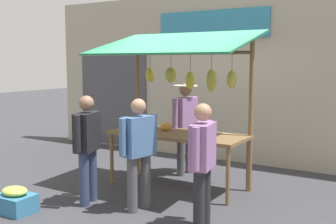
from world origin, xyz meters
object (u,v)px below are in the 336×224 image
object	(u,v)px
shopper_in_grey_tee	(202,159)
shopper_with_ponytail	(139,147)
produce_crate_side	(15,201)
vendor_with_sunhat	(185,121)
market_stall	(178,91)
shopper_in_striped_shirt	(87,143)

from	to	relation	value
shopper_in_grey_tee	shopper_with_ponytail	bearing A→B (deg)	70.37
shopper_with_ponytail	produce_crate_side	world-z (taller)	shopper_with_ponytail
vendor_with_sunhat	shopper_in_grey_tee	size ratio (longest dim) A/B	1.07
produce_crate_side	market_stall	bearing A→B (deg)	-119.75
market_stall	shopper_in_grey_tee	distance (m)	1.91
shopper_in_grey_tee	market_stall	bearing A→B (deg)	28.37
market_stall	shopper_in_grey_tee	xyz separation A→B (m)	(-1.14, 1.38, -0.67)
market_stall	shopper_with_ponytail	world-z (taller)	market_stall
vendor_with_sunhat	shopper_with_ponytail	bearing A→B (deg)	15.83
shopper_in_striped_shirt	shopper_with_ponytail	distance (m)	0.79
shopper_in_grey_tee	shopper_with_ponytail	world-z (taller)	shopper_in_grey_tee
produce_crate_side	shopper_in_striped_shirt	bearing A→B (deg)	-125.91
shopper_in_grey_tee	shopper_in_striped_shirt	world-z (taller)	shopper_in_striped_shirt
market_stall	vendor_with_sunhat	world-z (taller)	market_stall
shopper_in_grey_tee	shopper_in_striped_shirt	distance (m)	1.81
shopper_in_striped_shirt	produce_crate_side	xyz separation A→B (m)	(0.58, 0.80, -0.72)
market_stall	produce_crate_side	xyz separation A→B (m)	(1.25, 2.19, -1.38)
vendor_with_sunhat	shopper_in_striped_shirt	size ratio (longest dim) A/B	1.06
market_stall	shopper_with_ponytail	distance (m)	1.40
shopper_in_grey_tee	shopper_with_ponytail	size ratio (longest dim) A/B	1.00
vendor_with_sunhat	shopper_in_striped_shirt	bearing A→B (deg)	-5.88
produce_crate_side	vendor_with_sunhat	bearing A→B (deg)	-108.75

